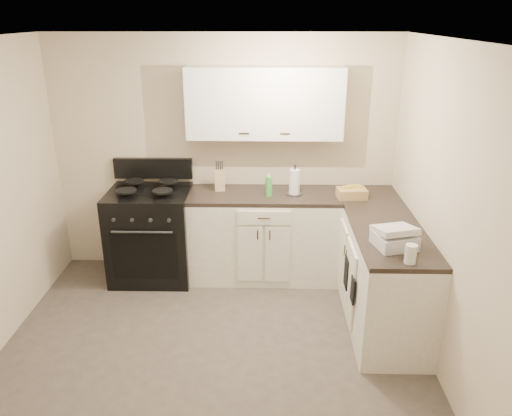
{
  "coord_description": "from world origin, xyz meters",
  "views": [
    {
      "loc": [
        0.44,
        -3.32,
        2.67
      ],
      "look_at": [
        0.35,
        0.85,
        1.03
      ],
      "focal_mm": 35.0,
      "sensor_mm": 36.0,
      "label": 1
    }
  ],
  "objects_px": {
    "wicker_basket": "(352,193)",
    "countertop_grill": "(394,240)",
    "knife_block": "(220,180)",
    "stove": "(152,236)",
    "paper_towel": "(294,182)"
  },
  "relations": [
    {
      "from": "stove",
      "to": "countertop_grill",
      "type": "xyz_separation_m",
      "value": [
        2.23,
        -1.2,
        0.53
      ]
    },
    {
      "from": "wicker_basket",
      "to": "countertop_grill",
      "type": "xyz_separation_m",
      "value": [
        0.16,
        -1.12,
        0.01
      ]
    },
    {
      "from": "knife_block",
      "to": "wicker_basket",
      "type": "bearing_deg",
      "value": -15.78
    },
    {
      "from": "stove",
      "to": "knife_block",
      "type": "height_order",
      "value": "knife_block"
    },
    {
      "from": "paper_towel",
      "to": "wicker_basket",
      "type": "xyz_separation_m",
      "value": [
        0.57,
        -0.09,
        -0.08
      ]
    },
    {
      "from": "knife_block",
      "to": "countertop_grill",
      "type": "relative_size",
      "value": 0.76
    },
    {
      "from": "stove",
      "to": "wicker_basket",
      "type": "xyz_separation_m",
      "value": [
        2.07,
        -0.08,
        0.53
      ]
    },
    {
      "from": "wicker_basket",
      "to": "knife_block",
      "type": "bearing_deg",
      "value": 171.56
    },
    {
      "from": "paper_towel",
      "to": "countertop_grill",
      "type": "relative_size",
      "value": 0.88
    },
    {
      "from": "wicker_basket",
      "to": "countertop_grill",
      "type": "distance_m",
      "value": 1.13
    },
    {
      "from": "knife_block",
      "to": "paper_towel",
      "type": "relative_size",
      "value": 0.86
    },
    {
      "from": "stove",
      "to": "knife_block",
      "type": "bearing_deg",
      "value": 9.51
    },
    {
      "from": "paper_towel",
      "to": "wicker_basket",
      "type": "relative_size",
      "value": 0.92
    },
    {
      "from": "knife_block",
      "to": "countertop_grill",
      "type": "xyz_separation_m",
      "value": [
        1.5,
        -1.32,
        -0.06
      ]
    },
    {
      "from": "stove",
      "to": "wicker_basket",
      "type": "relative_size",
      "value": 3.56
    }
  ]
}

